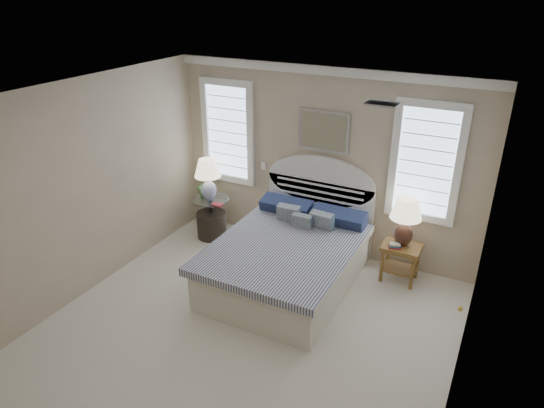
{
  "coord_description": "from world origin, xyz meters",
  "views": [
    {
      "loc": [
        2.33,
        -3.56,
        3.72
      ],
      "look_at": [
        -0.04,
        1.0,
        1.32
      ],
      "focal_mm": 32.0,
      "sensor_mm": 36.0,
      "label": 1
    }
  ],
  "objects": [
    {
      "name": "side_table_left",
      "position": [
        -1.65,
        2.05,
        0.39
      ],
      "size": [
        0.56,
        0.56,
        0.63
      ],
      "color": "black",
      "rests_on": "floor"
    },
    {
      "name": "nightstand_right",
      "position": [
        1.3,
        2.15,
        0.39
      ],
      "size": [
        0.5,
        0.4,
        0.53
      ],
      "color": "olive",
      "rests_on": "floor"
    },
    {
      "name": "floor_pot",
      "position": [
        -1.63,
        2.01,
        0.21
      ],
      "size": [
        0.5,
        0.5,
        0.41
      ],
      "primitive_type": "cylinder",
      "rotation": [
        0.0,
        0.0,
        -0.1
      ],
      "color": "black",
      "rests_on": "floor"
    },
    {
      "name": "crown_molding",
      "position": [
        0.0,
        2.46,
        2.64
      ],
      "size": [
        4.5,
        0.08,
        0.12
      ],
      "primitive_type": "cube",
      "color": "white",
      "rests_on": "wall_back"
    },
    {
      "name": "books_left",
      "position": [
        -1.43,
        1.91,
        0.64
      ],
      "size": [
        0.17,
        0.12,
        0.02
      ],
      "rotation": [
        0.0,
        0.0,
        0.06
      ],
      "color": "maroon",
      "rests_on": "side_table_left"
    },
    {
      "name": "window_right",
      "position": [
        1.4,
        2.48,
        1.6
      ],
      "size": [
        0.9,
        0.06,
        1.6
      ],
      "primitive_type": "cube",
      "color": "silver",
      "rests_on": "wall_back"
    },
    {
      "name": "bed",
      "position": [
        0.0,
        1.46,
        0.39
      ],
      "size": [
        1.72,
        2.28,
        1.47
      ],
      "color": "silver",
      "rests_on": "floor"
    },
    {
      "name": "wall_back",
      "position": [
        0.0,
        2.5,
        1.35
      ],
      "size": [
        4.5,
        0.02,
        2.7
      ],
      "primitive_type": "cube",
      "color": "beige",
      "rests_on": "floor"
    },
    {
      "name": "wall_left",
      "position": [
        -2.25,
        0.0,
        1.35
      ],
      "size": [
        0.02,
        5.0,
        2.7
      ],
      "primitive_type": "cube",
      "color": "beige",
      "rests_on": "floor"
    },
    {
      "name": "books_right",
      "position": [
        1.23,
        2.05,
        0.56
      ],
      "size": [
        0.19,
        0.16,
        0.06
      ],
      "rotation": [
        0.0,
        0.0,
        0.41
      ],
      "color": "maroon",
      "rests_on": "nightstand_right"
    },
    {
      "name": "potted_plant",
      "position": [
        -1.75,
        2.07,
        0.84
      ],
      "size": [
        0.28,
        0.28,
        0.42
      ],
      "primitive_type": "imported",
      "rotation": [
        0.0,
        0.0,
        -0.19
      ],
      "color": "#427930",
      "rests_on": "side_table_left"
    },
    {
      "name": "painting",
      "position": [
        0.0,
        2.46,
        1.82
      ],
      "size": [
        0.74,
        0.04,
        0.58
      ],
      "primitive_type": "cube",
      "color": "silver",
      "rests_on": "wall_back"
    },
    {
      "name": "lamp_left",
      "position": [
        -1.66,
        2.04,
        1.03
      ],
      "size": [
        0.42,
        0.42,
        0.66
      ],
      "rotation": [
        0.0,
        0.0,
        -0.05
      ],
      "color": "silver",
      "rests_on": "side_table_left"
    },
    {
      "name": "floor",
      "position": [
        0.0,
        0.0,
        0.0
      ],
      "size": [
        4.5,
        5.0,
        0.01
      ],
      "primitive_type": "cube",
      "color": "silver",
      "rests_on": "ground"
    },
    {
      "name": "wall_right",
      "position": [
        2.25,
        0.0,
        1.35
      ],
      "size": [
        0.02,
        5.0,
        2.7
      ],
      "primitive_type": "cube",
      "color": "beige",
      "rests_on": "floor"
    },
    {
      "name": "switch_plate",
      "position": [
        -0.95,
        2.48,
        1.15
      ],
      "size": [
        0.08,
        0.01,
        0.12
      ],
      "primitive_type": "cube",
      "color": "white",
      "rests_on": "wall_back"
    },
    {
      "name": "window_left",
      "position": [
        -1.55,
        2.48,
        1.6
      ],
      "size": [
        0.9,
        0.06,
        1.6
      ],
      "primitive_type": "cube",
      "color": "silver",
      "rests_on": "wall_back"
    },
    {
      "name": "lamp_right",
      "position": [
        1.29,
        2.19,
        0.94
      ],
      "size": [
        0.53,
        0.53,
        0.67
      ],
      "rotation": [
        0.0,
        0.0,
        0.35
      ],
      "color": "black",
      "rests_on": "nightstand_right"
    },
    {
      "name": "closet_door",
      "position": [
        2.23,
        1.2,
        1.2
      ],
      "size": [
        0.02,
        1.8,
        2.4
      ],
      "primitive_type": "cube",
      "color": "silver",
      "rests_on": "floor"
    },
    {
      "name": "hvac_vent",
      "position": [
        1.2,
        0.8,
        2.68
      ],
      "size": [
        0.3,
        0.2,
        0.02
      ],
      "primitive_type": "cube",
      "color": "#B2B2B2",
      "rests_on": "ceiling"
    },
    {
      "name": "ceiling",
      "position": [
        0.0,
        0.0,
        2.7
      ],
      "size": [
        4.5,
        5.0,
        0.01
      ],
      "primitive_type": "cube",
      "color": "silver",
      "rests_on": "wall_back"
    }
  ]
}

